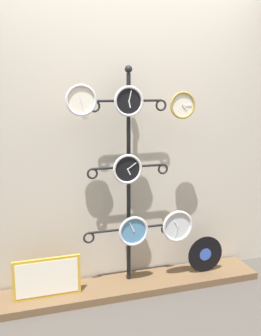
{
  "coord_description": "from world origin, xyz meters",
  "views": [
    {
      "loc": [
        -0.91,
        -2.5,
        1.63
      ],
      "look_at": [
        0.0,
        0.36,
        1.02
      ],
      "focal_mm": 42.0,
      "sensor_mm": 36.0,
      "label": 1
    }
  ],
  "objects": [
    {
      "name": "ground_plane",
      "position": [
        0.0,
        0.0,
        0.0
      ],
      "size": [
        12.0,
        12.0,
        0.0
      ],
      "primitive_type": "plane",
      "color": "#47423D"
    },
    {
      "name": "shop_wall",
      "position": [
        0.0,
        0.57,
        1.4
      ],
      "size": [
        4.4,
        0.04,
        2.8
      ],
      "color": "#BCB2A3",
      "rests_on": "ground_plane"
    },
    {
      "name": "low_shelf",
      "position": [
        0.0,
        0.35,
        0.03
      ],
      "size": [
        2.2,
        0.36,
        0.06
      ],
      "color": "brown",
      "rests_on": "ground_plane"
    },
    {
      "name": "display_stand",
      "position": [
        -0.0,
        0.41,
        0.55
      ],
      "size": [
        0.76,
        0.38,
        1.8
      ],
      "color": "black",
      "rests_on": "ground_plane"
    },
    {
      "name": "clock_top_left",
      "position": [
        -0.39,
        0.31,
        1.55
      ],
      "size": [
        0.23,
        0.04,
        0.23
      ],
      "color": "silver"
    },
    {
      "name": "clock_top_center",
      "position": [
        -0.03,
        0.31,
        1.54
      ],
      "size": [
        0.23,
        0.04,
        0.23
      ],
      "color": "black"
    },
    {
      "name": "clock_top_right",
      "position": [
        0.4,
        0.3,
        1.5
      ],
      "size": [
        0.21,
        0.04,
        0.21
      ],
      "color": "silver"
    },
    {
      "name": "clock_middle_center",
      "position": [
        -0.04,
        0.31,
        1.03
      ],
      "size": [
        0.23,
        0.04,
        0.23
      ],
      "color": "black"
    },
    {
      "name": "clock_bottom_center",
      "position": [
        0.01,
        0.31,
        0.52
      ],
      "size": [
        0.25,
        0.04,
        0.25
      ],
      "color": "#4C84B2"
    },
    {
      "name": "clock_bottom_right",
      "position": [
        0.38,
        0.3,
        0.52
      ],
      "size": [
        0.27,
        0.04,
        0.27
      ],
      "color": "silver"
    },
    {
      "name": "vinyl_record",
      "position": [
        0.67,
        0.33,
        0.22
      ],
      "size": [
        0.32,
        0.01,
        0.32
      ],
      "color": "black",
      "rests_on": "low_shelf"
    },
    {
      "name": "picture_frame",
      "position": [
        -0.68,
        0.31,
        0.22
      ],
      "size": [
        0.51,
        0.02,
        0.32
      ],
      "color": "gold",
      "rests_on": "low_shelf"
    },
    {
      "name": "price_tag_upper",
      "position": [
        -0.36,
        0.31,
        1.42
      ],
      "size": [
        0.04,
        0.0,
        0.03
      ],
      "color": "white"
    }
  ]
}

